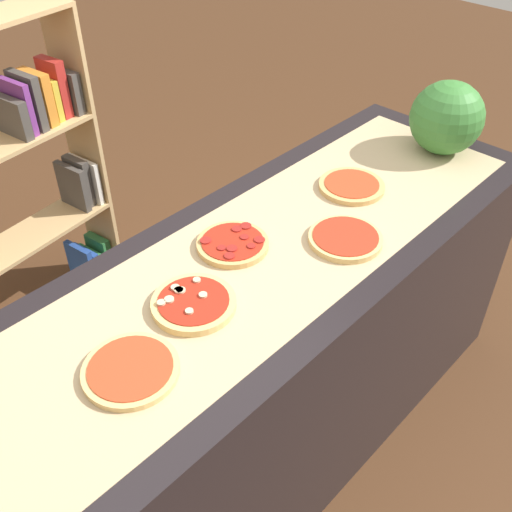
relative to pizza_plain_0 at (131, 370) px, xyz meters
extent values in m
plane|color=#4C2D19|center=(0.52, 0.07, -0.97)|extent=(12.00, 12.00, 0.00)
cube|color=black|center=(0.52, 0.07, -0.49)|extent=(2.31, 0.74, 0.96)
cube|color=tan|center=(0.52, 0.07, -0.01)|extent=(2.14, 0.57, 0.00)
cylinder|color=#DBB26B|center=(0.00, 0.00, 0.00)|extent=(0.24, 0.24, 0.02)
cylinder|color=red|center=(0.00, 0.00, 0.01)|extent=(0.21, 0.21, 0.00)
cylinder|color=#DBB26B|center=(0.26, 0.06, 0.00)|extent=(0.23, 0.23, 0.02)
cylinder|color=#AD2314|center=(0.26, 0.06, 0.01)|extent=(0.20, 0.20, 0.00)
cylinder|color=#C6B28E|center=(0.26, 0.13, 0.02)|extent=(0.03, 0.03, 0.01)
cylinder|color=#C6B28E|center=(0.29, 0.05, 0.02)|extent=(0.02, 0.02, 0.01)
cylinder|color=#C6B28E|center=(0.32, 0.11, 0.02)|extent=(0.02, 0.02, 0.01)
cylinder|color=#C6B28E|center=(0.19, 0.11, 0.02)|extent=(0.02, 0.02, 0.01)
cylinder|color=#C6B28E|center=(0.22, 0.03, 0.02)|extent=(0.02, 0.02, 0.01)
cylinder|color=#C6B28E|center=(0.26, 0.12, 0.02)|extent=(0.03, 0.03, 0.01)
cylinder|color=#C6B28E|center=(0.21, 0.11, 0.02)|extent=(0.03, 0.03, 0.01)
cylinder|color=#C6B28E|center=(0.26, 0.11, 0.02)|extent=(0.03, 0.03, 0.01)
cylinder|color=tan|center=(0.52, 0.17, 0.00)|extent=(0.22, 0.22, 0.02)
cylinder|color=#AD2314|center=(0.52, 0.17, 0.01)|extent=(0.19, 0.19, 0.00)
cylinder|color=maroon|center=(0.57, 0.20, 0.01)|extent=(0.03, 0.03, 0.00)
cylinder|color=maroon|center=(0.54, 0.11, 0.01)|extent=(0.03, 0.03, 0.00)
cylinder|color=maroon|center=(0.46, 0.13, 0.01)|extent=(0.03, 0.03, 0.00)
cylinder|color=maroon|center=(0.58, 0.11, 0.01)|extent=(0.03, 0.03, 0.00)
cylinder|color=maroon|center=(0.60, 0.19, 0.01)|extent=(0.04, 0.04, 0.00)
cylinder|color=maroon|center=(0.47, 0.23, 0.01)|extent=(0.04, 0.04, 0.00)
cylinder|color=maroon|center=(0.56, 0.16, 0.01)|extent=(0.03, 0.03, 0.00)
cylinder|color=maroon|center=(0.47, 0.17, 0.01)|extent=(0.03, 0.03, 0.00)
cylinder|color=maroon|center=(0.49, 0.15, 0.01)|extent=(0.03, 0.03, 0.00)
cylinder|color=#DBB26B|center=(0.78, -0.06, 0.00)|extent=(0.23, 0.23, 0.02)
cylinder|color=red|center=(0.78, -0.06, 0.01)|extent=(0.21, 0.21, 0.00)
cylinder|color=tan|center=(1.04, 0.10, 0.00)|extent=(0.23, 0.23, 0.02)
cylinder|color=red|center=(1.04, 0.10, 0.01)|extent=(0.19, 0.19, 0.00)
sphere|color=#387A33|center=(1.50, 0.02, 0.13)|extent=(0.28, 0.28, 0.28)
cube|color=tan|center=(0.76, 1.39, -0.26)|extent=(0.05, 0.23, 1.41)
cube|color=tan|center=(0.39, 1.34, -0.96)|extent=(0.76, 0.32, 0.02)
cube|color=#2D753D|center=(0.72, 1.38, -0.83)|extent=(0.06, 0.15, 0.23)
cube|color=#2D753D|center=(0.67, 1.38, -0.86)|extent=(0.05, 0.19, 0.18)
cube|color=#234799|center=(0.63, 1.37, -0.85)|extent=(0.06, 0.17, 0.21)
cube|color=#234799|center=(0.60, 1.37, -0.82)|extent=(0.05, 0.17, 0.25)
cube|color=tan|center=(0.39, 1.34, -0.49)|extent=(0.76, 0.32, 0.02)
cube|color=silver|center=(0.73, 1.39, -0.38)|extent=(0.05, 0.19, 0.22)
cube|color=#47423D|center=(0.69, 1.38, -0.37)|extent=(0.06, 0.15, 0.24)
cube|color=#47423D|center=(0.65, 1.37, -0.38)|extent=(0.06, 0.18, 0.22)
cube|color=tan|center=(0.39, 1.34, -0.03)|extent=(0.76, 0.32, 0.02)
cube|color=#47423D|center=(0.72, 1.38, 0.07)|extent=(0.06, 0.18, 0.18)
cube|color=#B22823|center=(0.67, 1.38, 0.10)|extent=(0.06, 0.14, 0.25)
cube|color=gold|center=(0.63, 1.37, 0.07)|extent=(0.05, 0.14, 0.18)
cube|color=orange|center=(0.58, 1.36, 0.09)|extent=(0.06, 0.16, 0.22)
cube|color=#47423D|center=(0.53, 1.36, 0.10)|extent=(0.06, 0.17, 0.23)
cube|color=#753384|center=(0.49, 1.35, 0.09)|extent=(0.05, 0.17, 0.22)
cube|color=#47423D|center=(0.45, 1.35, 0.06)|extent=(0.06, 0.19, 0.16)
camera|label=1|loc=(-0.48, -0.88, 1.13)|focal=41.97mm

